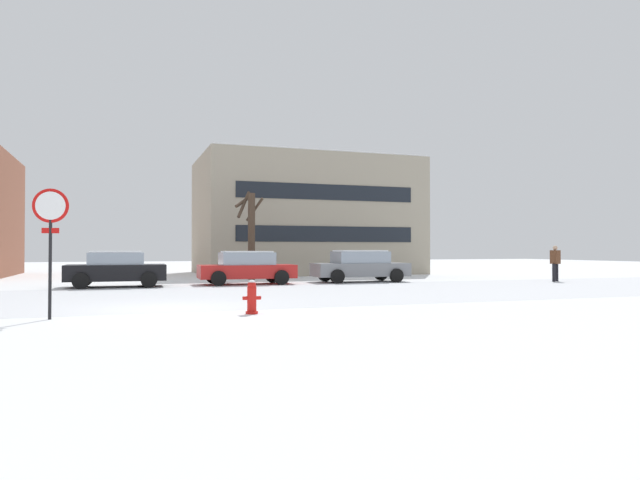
% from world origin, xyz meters
% --- Properties ---
extents(ground_plane, '(120.00, 120.00, 0.00)m').
position_xyz_m(ground_plane, '(0.00, 0.00, 0.00)').
color(ground_plane, white).
extents(road_surface, '(80.00, 9.64, 0.00)m').
position_xyz_m(road_surface, '(0.00, 3.82, 0.00)').
color(road_surface, silver).
rests_on(road_surface, ground).
extents(stop_sign, '(0.76, 0.12, 2.88)m').
position_xyz_m(stop_sign, '(-2.62, -1.47, 2.02)').
color(stop_sign, black).
rests_on(stop_sign, ground).
extents(fire_hydrant, '(0.44, 0.30, 0.81)m').
position_xyz_m(fire_hydrant, '(1.81, -1.87, 0.41)').
color(fire_hydrant, red).
rests_on(fire_hydrant, ground).
extents(parked_car_black, '(3.93, 2.21, 1.47)m').
position_xyz_m(parked_car_black, '(-1.31, 9.49, 0.75)').
color(parked_car_black, black).
rests_on(parked_car_black, ground).
extents(parked_car_red, '(4.21, 2.07, 1.46)m').
position_xyz_m(parked_car_red, '(4.11, 9.54, 0.74)').
color(parked_car_red, red).
rests_on(parked_car_red, ground).
extents(parked_car_gray, '(4.52, 2.08, 1.50)m').
position_xyz_m(parked_car_gray, '(9.52, 9.53, 0.76)').
color(parked_car_gray, slate).
rests_on(parked_car_gray, ground).
extents(pedestrian_crossing, '(0.52, 0.43, 1.71)m').
position_xyz_m(pedestrian_crossing, '(18.42, 6.74, 1.00)').
color(pedestrian_crossing, black).
rests_on(pedestrian_crossing, ground).
extents(tree_far_mid, '(1.53, 1.03, 4.54)m').
position_xyz_m(tree_far_mid, '(5.09, 13.23, 2.44)').
color(tree_far_mid, '#423326').
rests_on(tree_far_mid, ground).
extents(building_far_right, '(13.39, 8.72, 7.34)m').
position_xyz_m(building_far_right, '(10.13, 19.99, 3.67)').
color(building_far_right, '#9E937F').
rests_on(building_far_right, ground).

